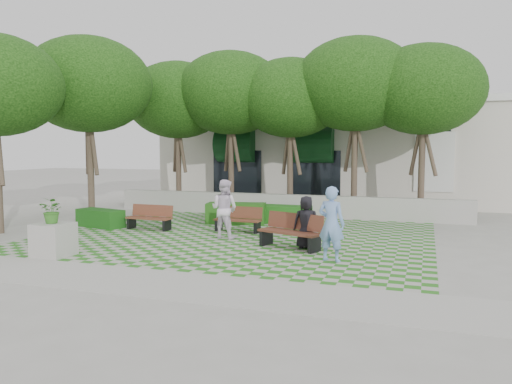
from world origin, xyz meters
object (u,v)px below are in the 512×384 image
at_px(hedge_midleft, 236,213).
at_px(person_white, 224,209).
at_px(bench_mid, 238,220).
at_px(hedge_west, 100,218).
at_px(hedge_midright, 286,214).
at_px(person_dark, 306,222).
at_px(person_blue, 331,224).
at_px(bench_east, 291,232).
at_px(planter_front, 53,233).
at_px(bench_west, 150,218).

bearing_deg(hedge_midleft, person_white, -75.57).
relative_size(bench_mid, hedge_west, 0.90).
xyz_separation_m(hedge_midright, person_dark, (1.82, -4.42, 0.41)).
distance_m(hedge_west, person_blue, 9.22).
height_order(hedge_midright, person_white, person_white).
bearing_deg(bench_east, planter_front, -131.07).
distance_m(bench_mid, hedge_west, 5.07).
xyz_separation_m(bench_east, bench_mid, (-2.41, 2.16, -0.07)).
bearing_deg(person_blue, hedge_midleft, -35.37).
bearing_deg(person_white, person_blue, 159.32).
height_order(person_dark, person_white, person_white).
distance_m(hedge_midright, hedge_midleft, 1.87).
height_order(bench_east, person_dark, person_dark).
xyz_separation_m(hedge_midright, person_white, (-0.98, -3.66, 0.59)).
distance_m(hedge_midleft, person_blue, 6.84).
bearing_deg(planter_front, person_dark, 27.70).
bearing_deg(person_blue, bench_east, -29.36).
xyz_separation_m(bench_east, person_dark, (0.41, 0.12, 0.27)).
bearing_deg(hedge_midleft, bench_east, -50.67).
bearing_deg(planter_front, bench_mid, 58.57).
xyz_separation_m(bench_east, hedge_midleft, (-3.16, 3.85, -0.09)).
distance_m(bench_mid, bench_west, 3.12).
distance_m(bench_east, hedge_midleft, 4.98).
bearing_deg(planter_front, person_white, 50.77).
relative_size(hedge_midleft, person_blue, 1.16).
height_order(bench_east, hedge_midright, bench_east).
bearing_deg(hedge_west, bench_mid, 7.89).
height_order(bench_east, bench_west, bench_east).
relative_size(bench_west, planter_front, 1.06).
xyz_separation_m(hedge_midleft, person_blue, (4.52, -5.10, 0.56)).
bearing_deg(planter_front, hedge_midleft, 70.62).
bearing_deg(bench_east, hedge_west, -170.67).
height_order(planter_front, person_blue, person_blue).
height_order(person_blue, person_dark, person_blue).
xyz_separation_m(hedge_midleft, person_dark, (3.57, -3.74, 0.36)).
bearing_deg(hedge_midleft, planter_front, -109.38).
height_order(bench_east, person_white, person_white).
relative_size(hedge_midleft, person_dark, 1.46).
xyz_separation_m(hedge_midright, person_blue, (2.78, -5.78, 0.61)).
distance_m(bench_east, bench_mid, 3.24).
bearing_deg(bench_mid, person_white, -86.23).
bearing_deg(bench_west, planter_front, -88.97).
height_order(bench_east, person_blue, person_blue).
height_order(hedge_midleft, person_blue, person_blue).
distance_m(hedge_midright, person_blue, 6.44).
xyz_separation_m(bench_mid, person_dark, (2.82, -2.04, 0.34)).
bearing_deg(bench_mid, bench_west, -166.72).
bearing_deg(bench_east, bench_west, -175.73).
relative_size(bench_west, person_blue, 0.87).
distance_m(bench_east, hedge_west, 7.57).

